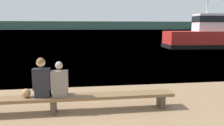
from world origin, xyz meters
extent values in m
plane|color=teal|center=(0.00, 125.68, 0.00)|extent=(240.00, 240.00, 0.00)
cube|color=#2D3D2D|center=(0.00, 190.89, 3.21)|extent=(600.00, 12.00, 6.41)
cube|color=brown|center=(0.20, 3.25, 0.41)|extent=(6.56, 0.48, 0.08)
cube|color=#42382D|center=(3.19, 3.25, 0.18)|extent=(0.12, 0.41, 0.37)
cube|color=#42382D|center=(0.20, 3.25, 0.18)|extent=(0.12, 0.41, 0.37)
cube|color=black|center=(-0.06, 3.34, 0.56)|extent=(0.38, 0.40, 0.21)
cube|color=black|center=(-0.06, 3.23, 0.94)|extent=(0.43, 0.22, 0.56)
sphere|color=tan|center=(-0.06, 3.23, 1.37)|extent=(0.22, 0.22, 0.22)
sphere|color=brown|center=(-0.06, 3.22, 1.40)|extent=(0.21, 0.21, 0.21)
cube|color=#70665B|center=(0.39, 3.34, 0.56)|extent=(0.38, 0.40, 0.21)
cube|color=#70665B|center=(0.39, 3.23, 0.90)|extent=(0.43, 0.22, 0.48)
sphere|color=tan|center=(0.39, 3.23, 1.28)|extent=(0.19, 0.19, 0.19)
sphere|color=gray|center=(0.39, 3.22, 1.30)|extent=(0.18, 0.18, 0.18)
ellipsoid|color=#9E754C|center=(-0.48, 3.26, 0.57)|extent=(0.22, 0.21, 0.24)
cube|color=red|center=(14.00, 19.44, 0.88)|extent=(8.37, 3.74, 1.76)
cube|color=black|center=(14.00, 19.44, 0.21)|extent=(8.54, 3.88, 0.42)
cube|color=silver|center=(14.40, 19.41, 2.67)|extent=(2.99, 2.10, 1.81)
cube|color=black|center=(14.40, 19.41, 3.03)|extent=(3.05, 2.16, 0.65)
cylinder|color=#B2B2B7|center=(14.12, 19.43, 4.64)|extent=(0.14, 0.14, 2.12)
camera|label=1|loc=(0.98, -2.45, 2.29)|focal=35.00mm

